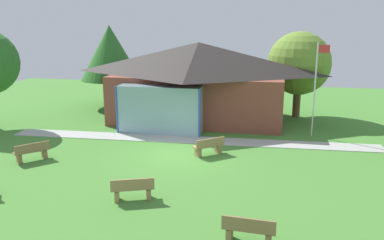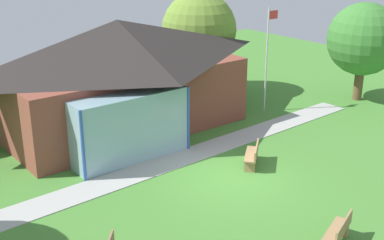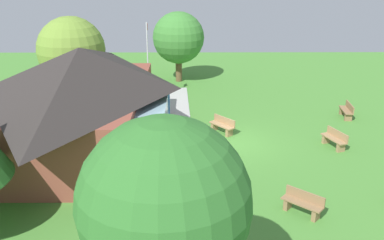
{
  "view_description": "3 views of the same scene",
  "coord_description": "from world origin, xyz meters",
  "px_view_note": "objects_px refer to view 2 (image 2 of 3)",
  "views": [
    {
      "loc": [
        4.04,
        -17.13,
        6.08
      ],
      "look_at": [
        0.15,
        2.33,
        1.13
      ],
      "focal_mm": 37.09,
      "sensor_mm": 36.0,
      "label": 1
    },
    {
      "loc": [
        -11.33,
        -12.18,
        8.26
      ],
      "look_at": [
        0.39,
        2.75,
        1.35
      ],
      "focal_mm": 47.8,
      "sensor_mm": 36.0,
      "label": 2
    },
    {
      "loc": [
        -19.59,
        2.01,
        8.61
      ],
      "look_at": [
        -0.05,
        1.89,
        1.25
      ],
      "focal_mm": 40.34,
      "sensor_mm": 36.0,
      "label": 3
    }
  ],
  "objects_px": {
    "flagpole": "(267,55)",
    "pavilion": "(120,74)",
    "tree_behind_pavilion_right": "(199,30)",
    "bench_front_center": "(338,233)",
    "tree_east_hedge": "(364,39)",
    "bench_rear_near_path": "(253,156)"
  },
  "relations": [
    {
      "from": "flagpole",
      "to": "pavilion",
      "type": "bearing_deg",
      "value": 161.65
    },
    {
      "from": "tree_behind_pavilion_right",
      "to": "flagpole",
      "type": "bearing_deg",
      "value": -81.8
    },
    {
      "from": "tree_behind_pavilion_right",
      "to": "pavilion",
      "type": "bearing_deg",
      "value": -160.68
    },
    {
      "from": "bench_front_center",
      "to": "tree_east_hedge",
      "type": "distance_m",
      "value": 14.64
    },
    {
      "from": "tree_behind_pavilion_right",
      "to": "bench_rear_near_path",
      "type": "bearing_deg",
      "value": -116.81
    },
    {
      "from": "pavilion",
      "to": "tree_behind_pavilion_right",
      "type": "distance_m",
      "value": 6.64
    },
    {
      "from": "flagpole",
      "to": "bench_rear_near_path",
      "type": "height_order",
      "value": "flagpole"
    },
    {
      "from": "bench_front_center",
      "to": "bench_rear_near_path",
      "type": "bearing_deg",
      "value": 49.96
    },
    {
      "from": "tree_behind_pavilion_right",
      "to": "tree_east_hedge",
      "type": "distance_m",
      "value": 8.51
    },
    {
      "from": "bench_rear_near_path",
      "to": "tree_east_hedge",
      "type": "distance_m",
      "value": 10.89
    },
    {
      "from": "bench_front_center",
      "to": "pavilion",
      "type": "bearing_deg",
      "value": 69.02
    },
    {
      "from": "flagpole",
      "to": "tree_east_hedge",
      "type": "distance_m",
      "value": 5.48
    },
    {
      "from": "pavilion",
      "to": "bench_front_center",
      "type": "bearing_deg",
      "value": -90.27
    },
    {
      "from": "tree_behind_pavilion_right",
      "to": "tree_east_hedge",
      "type": "relative_size",
      "value": 1.08
    },
    {
      "from": "pavilion",
      "to": "tree_east_hedge",
      "type": "bearing_deg",
      "value": -18.55
    },
    {
      "from": "bench_front_center",
      "to": "tree_east_hedge",
      "type": "relative_size",
      "value": 0.31
    },
    {
      "from": "flagpole",
      "to": "tree_behind_pavilion_right",
      "type": "bearing_deg",
      "value": 98.2
    },
    {
      "from": "bench_front_center",
      "to": "tree_behind_pavilion_right",
      "type": "xyz_separation_m",
      "value": [
        6.26,
        14.0,
        3.07
      ]
    },
    {
      "from": "tree_behind_pavilion_right",
      "to": "tree_east_hedge",
      "type": "xyz_separation_m",
      "value": [
        5.81,
        -6.21,
        -0.26
      ]
    },
    {
      "from": "pavilion",
      "to": "bench_front_center",
      "type": "distance_m",
      "value": 12.02
    },
    {
      "from": "tree_behind_pavilion_right",
      "to": "tree_east_hedge",
      "type": "height_order",
      "value": "tree_behind_pavilion_right"
    },
    {
      "from": "bench_front_center",
      "to": "tree_behind_pavilion_right",
      "type": "relative_size",
      "value": 0.28
    }
  ]
}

